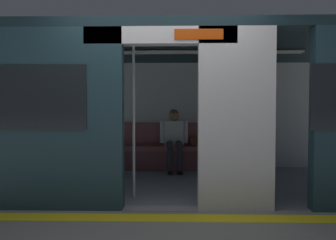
{
  "coord_description": "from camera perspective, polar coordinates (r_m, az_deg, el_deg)",
  "views": [
    {
      "loc": [
        -0.16,
        3.63,
        1.2
      ],
      "look_at": [
        -0.06,
        -1.36,
        1.03
      ],
      "focal_mm": 32.65,
      "sensor_mm": 36.0,
      "label": 1
    }
  ],
  "objects": [
    {
      "name": "ground_plane",
      "position": [
        3.83,
        -1.41,
        -16.3
      ],
      "size": [
        60.0,
        60.0,
        0.0
      ],
      "primitive_type": "plane",
      "color": "gray"
    },
    {
      "name": "book",
      "position": [
        6.14,
        -2.35,
        -4.66
      ],
      "size": [
        0.23,
        0.26,
        0.03
      ],
      "primitive_type": "cube",
      "rotation": [
        0.0,
        0.0,
        0.42
      ],
      "color": "#B22D2D",
      "rests_on": "bench_seat"
    },
    {
      "name": "platform_edge_strip",
      "position": [
        3.54,
        -1.63,
        -17.77
      ],
      "size": [
        8.0,
        0.24,
        0.01
      ],
      "primitive_type": "cube",
      "color": "yellow",
      "rests_on": "ground_plane"
    },
    {
      "name": "person_seated",
      "position": [
        6.01,
        1.13,
        -2.86
      ],
      "size": [
        0.55,
        0.68,
        1.21
      ],
      "color": "silver",
      "rests_on": "ground_plane"
    },
    {
      "name": "grab_pole_door",
      "position": [
        4.17,
        -6.42,
        0.21
      ],
      "size": [
        0.04,
        0.04,
        2.14
      ],
      "primitive_type": "cylinder",
      "color": "silver",
      "rests_on": "ground_plane"
    },
    {
      "name": "bench_seat",
      "position": [
        6.1,
        -0.4,
        -5.89
      ],
      "size": [
        3.33,
        0.44,
        0.48
      ],
      "color": "#935156",
      "rests_on": "ground_plane"
    },
    {
      "name": "handbag",
      "position": [
        6.16,
        5.42,
        -3.98
      ],
      "size": [
        0.26,
        0.15,
        0.17
      ],
      "color": "brown",
      "rests_on": "bench_seat"
    },
    {
      "name": "train_car",
      "position": [
        4.93,
        -1.36,
        5.73
      ],
      "size": [
        6.4,
        2.93,
        2.28
      ],
      "color": "silver",
      "rests_on": "ground_plane"
    }
  ]
}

